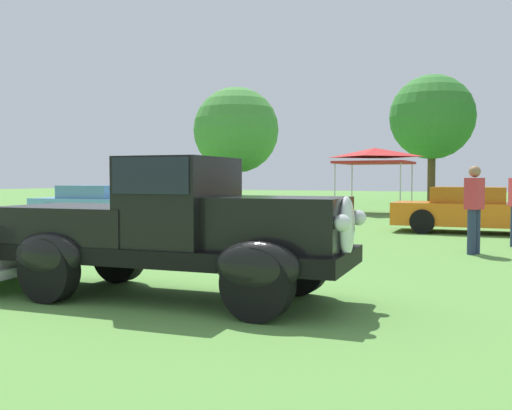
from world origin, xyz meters
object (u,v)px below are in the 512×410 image
at_px(show_car_skyblue, 95,204).
at_px(spectator_by_row, 474,206).
at_px(show_car_orange, 474,210).
at_px(feature_pickup_truck, 174,227).
at_px(canopy_tent_left_field, 375,155).
at_px(spectator_near_truck, 171,202).

bearing_deg(show_car_skyblue, spectator_by_row, -16.21).
bearing_deg(show_car_orange, feature_pickup_truck, -104.13).
xyz_separation_m(feature_pickup_truck, canopy_tent_left_field, (-1.75, 18.14, 1.56)).
xyz_separation_m(show_car_orange, spectator_by_row, (0.33, -4.66, 0.31)).
bearing_deg(show_car_orange, spectator_near_truck, -139.51).
xyz_separation_m(spectator_near_truck, spectator_by_row, (6.45, 0.57, 0.00)).
relative_size(spectator_by_row, canopy_tent_left_field, 0.58).
distance_m(feature_pickup_truck, spectator_near_truck, 6.35).
relative_size(show_car_orange, spectator_near_truck, 2.51).
relative_size(spectator_near_truck, canopy_tent_left_field, 0.58).
distance_m(show_car_orange, spectator_near_truck, 8.05).
bearing_deg(spectator_near_truck, show_car_orange, 40.49).
bearing_deg(show_car_skyblue, feature_pickup_truck, -46.12).
bearing_deg(spectator_by_row, show_car_orange, 94.04).
xyz_separation_m(show_car_orange, spectator_near_truck, (-6.12, -5.22, 0.31)).
bearing_deg(show_car_skyblue, canopy_tent_left_field, 50.39).
distance_m(show_car_orange, spectator_by_row, 4.68).
height_order(spectator_near_truck, spectator_by_row, same).
bearing_deg(show_car_skyblue, spectator_near_truck, -36.19).
relative_size(show_car_skyblue, show_car_orange, 1.01).
bearing_deg(spectator_by_row, spectator_near_truck, -174.95).
bearing_deg(canopy_tent_left_field, show_car_skyblue, -129.61).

